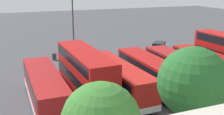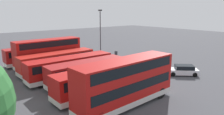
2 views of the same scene
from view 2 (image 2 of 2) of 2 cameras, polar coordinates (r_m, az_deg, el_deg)
name	(u,v)px [view 2 (image 2 of 2)]	position (r m, az deg, el deg)	size (l,w,h in m)	color
ground_plane	(131,65)	(35.67, 5.04, -2.00)	(140.00, 140.00, 0.00)	#47474C
bus_double_decker_near_end	(126,81)	(19.96, 3.89, -6.44)	(3.06, 11.07, 4.55)	#B71411
bus_single_deck_second	(99,80)	(22.83, -3.54, -6.16)	(2.81, 10.53, 2.95)	#B71411
bus_single_deck_third	(87,72)	(26.04, -6.64, -3.85)	(2.62, 10.31, 2.95)	#A51919
bus_single_deck_fourth	(71,67)	(28.73, -11.08, -2.43)	(2.62, 11.86, 2.95)	#B71411
bus_single_deck_fifth	(57,61)	(32.06, -14.52, -1.04)	(3.04, 11.38, 2.95)	red
bus_double_decker_sixth	(48,53)	(34.83, -16.83, 1.27)	(2.94, 10.40, 4.55)	#B71411
bus_single_deck_seventh	(40,54)	(38.38, -18.98, 0.88)	(2.63, 11.28, 2.95)	#A51919
car_hatchback_silver	(183,70)	(31.51, 18.65, -3.27)	(4.17, 4.24, 1.43)	silver
lamp_post_tall	(100,32)	(37.78, -3.17, 6.94)	(0.70, 0.30, 9.11)	#38383D
waste_bin_yellow	(116,53)	(42.84, 1.09, 1.16)	(0.60, 0.60, 0.95)	#333338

